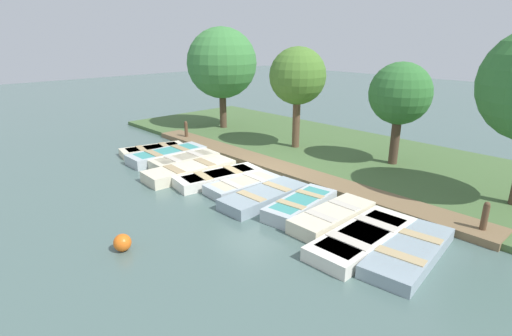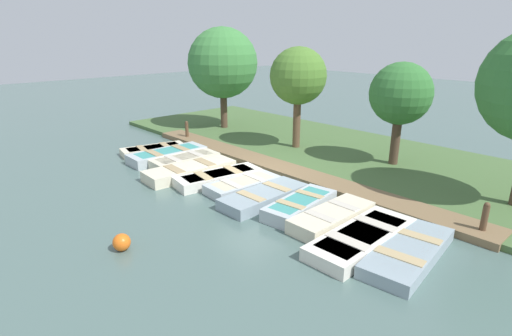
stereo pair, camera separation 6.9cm
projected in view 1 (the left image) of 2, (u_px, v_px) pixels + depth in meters
name	position (u px, v px, depth m)	size (l,w,h in m)	color
ground_plane	(253.00, 179.00, 14.78)	(80.00, 80.00, 0.00)	#4C6660
shore_bank	(334.00, 151.00, 18.00)	(8.00, 24.00, 0.19)	#476638
dock_walkway	(280.00, 168.00, 15.67)	(1.14, 15.93, 0.22)	brown
rowboat_0	(153.00, 150.00, 18.00)	(2.95, 1.56, 0.33)	beige
rowboat_1	(167.00, 155.00, 17.02)	(3.33, 1.33, 0.44)	#B2BCC1
rowboat_2	(185.00, 160.00, 16.35)	(2.84, 1.24, 0.40)	beige
rowboat_3	(190.00, 170.00, 15.11)	(3.54, 1.41, 0.42)	beige
rowboat_4	(219.00, 177.00, 14.45)	(3.30, 1.56, 0.38)	silver
rowboat_5	(243.00, 185.00, 13.76)	(2.70, 1.27, 0.36)	#B2BCC1
rowboat_6	(264.00, 196.00, 12.76)	(3.07, 1.20, 0.38)	#8C9EA8
rowboat_7	(300.00, 205.00, 12.03)	(2.79, 1.33, 0.43)	#B2BCC1
rowboat_8	(333.00, 217.00, 11.27)	(2.82, 1.03, 0.43)	beige
rowboat_9	(363.00, 238.00, 10.17)	(3.51, 1.32, 0.38)	silver
rowboat_10	(409.00, 251.00, 9.56)	(3.36, 1.60, 0.35)	#8C9EA8
mooring_post_near	(186.00, 131.00, 19.98)	(0.17, 0.17, 1.01)	brown
mooring_post_far	(484.00, 219.00, 10.44)	(0.17, 0.17, 1.01)	brown
buoy	(122.00, 243.00, 9.86)	(0.44, 0.44, 0.44)	orange
park_tree_far_left	(222.00, 63.00, 21.12)	(3.69, 3.69, 5.51)	#4C3828
park_tree_left	(298.00, 77.00, 17.37)	(2.49, 2.49, 4.63)	brown
park_tree_center	(400.00, 94.00, 15.15)	(2.36, 2.36, 4.16)	#4C3828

